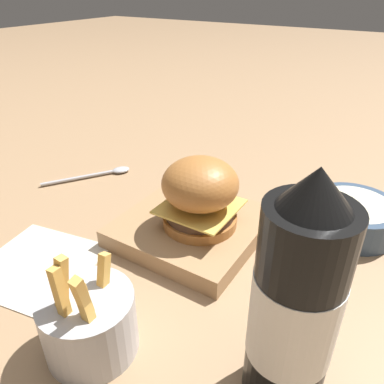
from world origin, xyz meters
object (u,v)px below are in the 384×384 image
burger (200,193)px  side_bowl (352,216)px  fries_basket (89,322)px  serving_board (192,227)px  ketchup_bottle (295,307)px  spoon (103,173)px

burger → side_bowl: 0.26m
fries_basket → side_bowl: (0.39, -0.20, -0.01)m
serving_board → ketchup_bottle: (-0.18, -0.22, 0.10)m
serving_board → ketchup_bottle: bearing=-129.0°
ketchup_bottle → spoon: (0.25, 0.49, -0.11)m
serving_board → fries_basket: (-0.24, -0.02, 0.02)m
ketchup_bottle → fries_basket: bearing=108.8°
burger → spoon: size_ratio=0.71×
burger → ketchup_bottle: size_ratio=0.46×
burger → spoon: 0.31m
spoon → side_bowl: bearing=-47.7°
side_bowl → spoon: size_ratio=0.89×
serving_board → side_bowl: side_bowl is taller
burger → fries_basket: bearing=-179.2°
burger → side_bowl: bearing=-51.7°
burger → ketchup_bottle: bearing=-130.6°
serving_board → burger: burger is taller
spoon → ketchup_bottle: bearing=-83.7°
side_bowl → burger: bearing=128.3°
ketchup_bottle → fries_basket: ketchup_bottle is taller
serving_board → spoon: bearing=74.0°
serving_board → fries_basket: bearing=-175.3°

